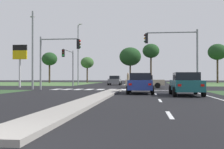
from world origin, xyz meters
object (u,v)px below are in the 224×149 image
(car_teal_second, at_px, (186,84))
(traffic_signal_far_left, at_px, (69,60))
(traffic_signal_near_left, at_px, (56,53))
(street_lamp_third, at_px, (78,51))
(street_lamp_second, at_px, (33,45))
(car_beige_third, at_px, (145,81))
(treeline_third, at_px, (130,57))
(fuel_price_totem, at_px, (20,56))
(treeline_near, at_px, (50,59))
(treeline_fourth, at_px, (151,51))
(treeline_second, at_px, (87,63))
(car_blue_fourth, at_px, (140,83))
(car_grey_near, at_px, (115,80))
(treeline_fifth, at_px, (217,52))
(pedestrian_at_median, at_px, (128,78))
(traffic_signal_near_right, at_px, (178,48))

(car_teal_second, xyz_separation_m, traffic_signal_far_left, (-13.06, 19.03, 2.79))
(traffic_signal_near_left, xyz_separation_m, street_lamp_third, (-2.60, 21.25, 2.10))
(street_lamp_second, bearing_deg, car_beige_third, 26.14)
(traffic_signal_near_left, xyz_separation_m, treeline_third, (5.28, 42.21, 2.65))
(fuel_price_totem, distance_m, treeline_third, 37.42)
(treeline_near, relative_size, treeline_fourth, 0.83)
(treeline_second, relative_size, treeline_fourth, 0.70)
(traffic_signal_far_left, distance_m, street_lamp_third, 10.41)
(car_blue_fourth, xyz_separation_m, fuel_price_totem, (-15.17, 12.52, 3.07))
(car_grey_near, height_order, fuel_price_totem, fuel_price_totem)
(car_blue_fourth, distance_m, treeline_fourth, 45.15)
(treeline_second, xyz_separation_m, treeline_fifth, (30.41, -1.98, 2.14))
(treeline_fifth, bearing_deg, treeline_third, 175.24)
(car_teal_second, bearing_deg, car_grey_near, 105.43)
(traffic_signal_near_left, bearing_deg, street_lamp_third, 96.97)
(car_grey_near, relative_size, car_blue_fourth, 0.96)
(car_grey_near, relative_size, traffic_signal_near_left, 0.83)
(treeline_near, bearing_deg, treeline_second, 7.44)
(treeline_fifth, bearing_deg, pedestrian_at_median, -126.38)
(traffic_signal_near_right, height_order, treeline_second, treeline_second)
(traffic_signal_far_left, bearing_deg, treeline_second, 96.80)
(street_lamp_second, bearing_deg, car_teal_second, -31.98)
(car_blue_fourth, height_order, treeline_near, treeline_near)
(traffic_signal_far_left, height_order, street_lamp_second, street_lamp_second)
(traffic_signal_near_right, xyz_separation_m, street_lamp_third, (-14.45, 21.25, 1.74))
(treeline_third, bearing_deg, pedestrian_at_median, -87.82)
(pedestrian_at_median, relative_size, treeline_third, 0.21)
(car_grey_near, height_order, treeline_fourth, treeline_fourth)
(street_lamp_third, xyz_separation_m, treeline_fifth, (27.74, 19.30, 1.29))
(traffic_signal_near_right, height_order, street_lamp_second, street_lamp_second)
(treeline_second, bearing_deg, pedestrian_at_median, -67.18)
(traffic_signal_far_left, bearing_deg, treeline_third, 77.65)
(pedestrian_at_median, bearing_deg, treeline_fourth, 124.72)
(fuel_price_totem, xyz_separation_m, treeline_second, (1.44, 35.68, 1.01))
(traffic_signal_near_left, distance_m, traffic_signal_near_right, 11.86)
(traffic_signal_far_left, height_order, treeline_third, treeline_third)
(fuel_price_totem, relative_size, treeline_fourth, 0.59)
(traffic_signal_far_left, bearing_deg, pedestrian_at_median, 26.29)
(pedestrian_at_median, xyz_separation_m, treeline_fourth, (3.83, 23.99, 6.01))
(car_beige_third, bearing_deg, treeline_near, -146.27)
(treeline_third, bearing_deg, treeline_fourth, -33.51)
(treeline_second, bearing_deg, traffic_signal_far_left, -83.20)
(traffic_signal_near_right, height_order, street_lamp_third, street_lamp_third)
(street_lamp_second, xyz_separation_m, street_lamp_third, (0.16, 20.23, 1.16))
(traffic_signal_near_left, xyz_separation_m, street_lamp_second, (-2.76, 1.02, 0.93))
(car_beige_third, xyz_separation_m, pedestrian_at_median, (-2.44, 8.33, 0.46))
(street_lamp_third, relative_size, treeline_fifth, 1.16)
(street_lamp_third, height_order, treeline_second, street_lamp_third)
(treeline_fifth, bearing_deg, car_grey_near, -135.98)
(street_lamp_third, xyz_separation_m, pedestrian_at_median, (8.91, -6.25, -4.50))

